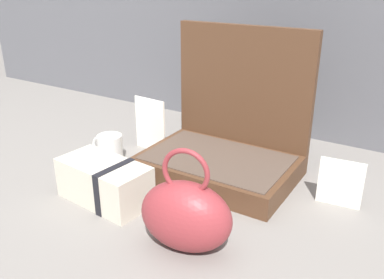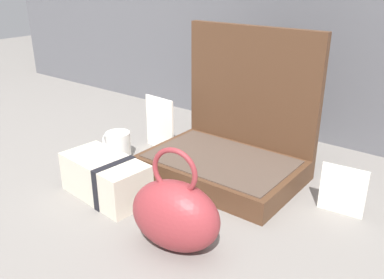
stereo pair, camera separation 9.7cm
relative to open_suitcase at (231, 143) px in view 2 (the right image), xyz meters
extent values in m
plane|color=slate|center=(-0.02, -0.16, -0.10)|extent=(6.00, 6.00, 0.00)
cube|color=#4C301E|center=(0.00, -0.05, -0.06)|extent=(0.43, 0.28, 0.06)
cube|color=#4C3D33|center=(0.00, -0.05, -0.03)|extent=(0.40, 0.26, 0.00)
cube|color=#4C301E|center=(0.00, 0.10, 0.11)|extent=(0.43, 0.02, 0.42)
ellipsoid|color=maroon|center=(0.10, -0.38, -0.02)|extent=(0.22, 0.15, 0.16)
torus|color=maroon|center=(0.10, -0.38, 0.09)|extent=(0.11, 0.03, 0.10)
cube|color=beige|center=(-0.19, -0.32, -0.04)|extent=(0.26, 0.15, 0.11)
cube|color=black|center=(-0.14, -0.33, -0.04)|extent=(0.03, 0.13, 0.11)
cylinder|color=white|center=(-0.33, -0.14, -0.05)|extent=(0.08, 0.08, 0.09)
torus|color=white|center=(-0.38, -0.14, -0.05)|extent=(0.06, 0.01, 0.06)
cube|color=silver|center=(0.34, -0.02, -0.03)|extent=(0.11, 0.02, 0.13)
cube|color=white|center=(-0.29, 0.01, -0.01)|extent=(0.12, 0.02, 0.18)
camera|label=1|loc=(0.51, -1.00, 0.47)|focal=38.37mm
camera|label=2|loc=(0.58, -0.95, 0.47)|focal=38.37mm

